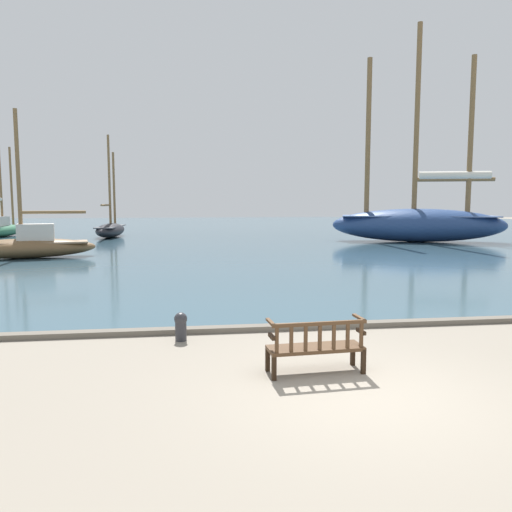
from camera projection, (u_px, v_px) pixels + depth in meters
name	position (u px, v px, depth m)	size (l,w,h in m)	color
ground_plane	(362.00, 394.00, 7.43)	(160.00, 160.00, 0.00)	gray
harbor_water	(213.00, 230.00, 50.76)	(100.00, 80.00, 0.08)	#385666
quay_edge_kerb	(303.00, 326.00, 11.22)	(40.00, 0.30, 0.12)	#675F54
park_bench	(316.00, 346.00, 8.28)	(1.63, 0.63, 0.92)	black
sailboat_distant_harbor	(26.00, 244.00, 24.68)	(6.90, 3.36, 7.24)	brown
sailboat_centre_channel	(418.00, 220.00, 34.78)	(12.28, 6.91, 14.78)	navy
sailboat_nearest_port	(110.00, 228.00, 39.51)	(2.22, 6.25, 8.00)	black
sailboat_outer_port	(1.00, 227.00, 39.99)	(2.69, 7.43, 8.77)	#2D6647
mooring_bollard	(181.00, 325.00, 10.26)	(0.27, 0.27, 0.59)	#2D2D33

